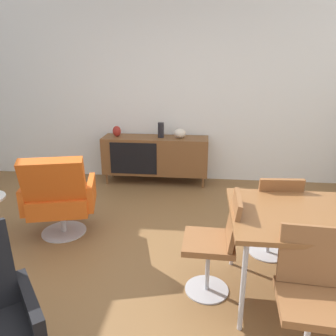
{
  "coord_description": "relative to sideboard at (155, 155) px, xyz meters",
  "views": [
    {
      "loc": [
        0.59,
        -2.45,
        1.8
      ],
      "look_at": [
        0.25,
        0.67,
        0.77
      ],
      "focal_mm": 34.59,
      "sensor_mm": 36.0,
      "label": 1
    }
  ],
  "objects": [
    {
      "name": "ground_plane",
      "position": [
        0.13,
        -2.3,
        -0.44
      ],
      "size": [
        8.32,
        8.32,
        0.0
      ],
      "primitive_type": "plane",
      "color": "brown"
    },
    {
      "name": "vase_ceramic_small",
      "position": [
        0.09,
        0.0,
        0.39
      ],
      "size": [
        0.09,
        0.09,
        0.23
      ],
      "color": "black",
      "rests_on": "sideboard"
    },
    {
      "name": "lounge_chair_red",
      "position": [
        -0.76,
        -1.76,
        0.03
      ],
      "size": [
        0.83,
        0.79,
        0.95
      ],
      "color": "#D85919",
      "rests_on": "ground_plane"
    },
    {
      "name": "sideboard",
      "position": [
        0.0,
        0.0,
        0.0
      ],
      "size": [
        1.6,
        0.45,
        0.72
      ],
      "color": "brown",
      "rests_on": "ground_plane"
    },
    {
      "name": "dining_chair_back_left",
      "position": [
        1.4,
        -1.93,
        0.03
      ],
      "size": [
        0.43,
        0.45,
        0.86
      ],
      "color": "brown",
      "rests_on": "ground_plane"
    },
    {
      "name": "vase_cobalt",
      "position": [
        0.38,
        0.0,
        0.35
      ],
      "size": [
        0.18,
        0.18,
        0.14
      ],
      "color": "beige",
      "rests_on": "sideboard"
    },
    {
      "name": "dining_chair_near_window",
      "position": [
        0.85,
        -2.49,
        0.03
      ],
      "size": [
        0.43,
        0.41,
        0.86
      ],
      "color": "brown",
      "rests_on": "ground_plane"
    },
    {
      "name": "wall_back",
      "position": [
        0.13,
        0.3,
        0.96
      ],
      "size": [
        6.8,
        0.12,
        2.8
      ],
      "primitive_type": "cube",
      "color": "silver",
      "rests_on": "ground_plane"
    },
    {
      "name": "vase_sculptural_dark",
      "position": [
        -0.59,
        0.0,
        0.36
      ],
      "size": [
        0.12,
        0.12,
        0.16
      ],
      "color": "maroon",
      "rests_on": "sideboard"
    },
    {
      "name": "dining_chair_front_left",
      "position": [
        1.4,
        -3.05,
        0.03
      ],
      "size": [
        0.43,
        0.45,
        0.86
      ],
      "color": "brown",
      "rests_on": "ground_plane"
    }
  ]
}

